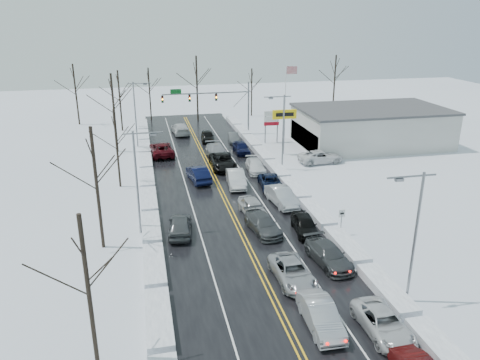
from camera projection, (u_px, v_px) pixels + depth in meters
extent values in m
plane|color=silver|center=(229.00, 207.00, 45.74)|extent=(160.00, 160.00, 0.00)
cube|color=black|center=(225.00, 199.00, 47.58)|extent=(14.00, 84.00, 0.01)
cube|color=white|center=(149.00, 205.00, 46.08)|extent=(1.56, 72.00, 0.68)
cube|color=white|center=(296.00, 193.00, 49.09)|extent=(1.56, 72.00, 0.68)
cylinder|color=slate|center=(248.00, 108.00, 71.80)|extent=(0.24, 0.24, 8.00)
cylinder|color=slate|center=(206.00, 93.00, 69.66)|extent=(13.00, 0.18, 0.18)
cylinder|color=slate|center=(241.00, 99.00, 71.09)|extent=(2.33, 0.10, 2.33)
cube|color=#0C591E|center=(176.00, 91.00, 68.63)|extent=(1.60, 0.08, 0.70)
cube|color=black|center=(216.00, 97.00, 70.18)|extent=(0.32, 0.25, 1.05)
sphere|color=#3F0705|center=(216.00, 95.00, 69.93)|extent=(0.20, 0.20, 0.20)
sphere|color=orange|center=(216.00, 97.00, 70.03)|extent=(0.22, 0.22, 0.22)
sphere|color=black|center=(216.00, 99.00, 70.13)|extent=(0.20, 0.20, 0.20)
cube|color=black|center=(190.00, 98.00, 69.39)|extent=(0.32, 0.25, 1.05)
sphere|color=#3F0705|center=(190.00, 96.00, 69.14)|extent=(0.20, 0.20, 0.20)
sphere|color=orange|center=(190.00, 98.00, 69.24)|extent=(0.22, 0.22, 0.22)
sphere|color=black|center=(190.00, 100.00, 69.34)|extent=(0.20, 0.20, 0.20)
cube|color=black|center=(162.00, 99.00, 68.60)|extent=(0.32, 0.25, 1.05)
sphere|color=#3F0705|center=(162.00, 97.00, 68.35)|extent=(0.20, 0.20, 0.20)
sphere|color=orange|center=(162.00, 99.00, 68.45)|extent=(0.22, 0.22, 0.22)
sphere|color=black|center=(163.00, 101.00, 68.55)|extent=(0.20, 0.20, 0.20)
cylinder|color=slate|center=(284.00, 134.00, 61.58)|extent=(0.20, 0.20, 5.60)
cube|color=yellow|center=(284.00, 114.00, 60.69)|extent=(3.20, 0.30, 1.20)
cube|color=black|center=(285.00, 115.00, 60.53)|extent=(2.40, 0.04, 0.50)
cylinder|color=slate|center=(265.00, 129.00, 67.18)|extent=(0.16, 0.16, 4.00)
cylinder|color=slate|center=(277.00, 129.00, 67.54)|extent=(0.16, 0.16, 4.00)
cube|color=white|center=(272.00, 113.00, 66.58)|extent=(2.20, 0.22, 0.70)
cube|color=white|center=(272.00, 119.00, 66.85)|extent=(2.20, 0.22, 0.70)
cube|color=#A10C1A|center=(271.00, 124.00, 67.09)|extent=(2.20, 0.22, 0.50)
cylinder|color=slate|center=(341.00, 223.00, 39.64)|extent=(0.08, 0.08, 2.20)
cube|color=white|center=(342.00, 213.00, 39.33)|extent=(0.55, 0.05, 0.70)
cube|color=black|center=(342.00, 214.00, 39.30)|extent=(0.35, 0.02, 0.15)
cylinder|color=silver|center=(285.00, 98.00, 74.58)|extent=(0.14, 0.14, 10.00)
cube|color=beige|center=(371.00, 127.00, 66.19)|extent=(20.00, 12.00, 5.00)
cube|color=#262628|center=(304.00, 137.00, 64.53)|extent=(0.10, 11.00, 2.80)
cube|color=#3F3F42|center=(373.00, 109.00, 65.29)|extent=(20.40, 12.40, 0.30)
cylinder|color=slate|center=(415.00, 240.00, 29.35)|extent=(0.18, 0.18, 9.00)
cylinder|color=slate|center=(412.00, 176.00, 27.73)|extent=(3.20, 0.12, 0.12)
cube|color=slate|center=(399.00, 180.00, 27.62)|extent=(0.50, 0.25, 0.18)
cylinder|color=slate|center=(283.00, 133.00, 55.09)|extent=(0.18, 0.18, 9.00)
cylinder|color=slate|center=(278.00, 97.00, 53.46)|extent=(3.20, 0.12, 0.12)
cube|color=slate|center=(271.00, 98.00, 53.36)|extent=(0.50, 0.25, 0.18)
cylinder|color=slate|center=(137.00, 184.00, 38.85)|extent=(0.18, 0.18, 9.00)
cylinder|color=slate|center=(143.00, 133.00, 37.55)|extent=(3.20, 0.12, 0.12)
cube|color=slate|center=(153.00, 134.00, 37.76)|extent=(0.50, 0.25, 0.18)
cylinder|color=slate|center=(135.00, 115.00, 64.59)|extent=(0.18, 0.18, 9.00)
cylinder|color=slate|center=(139.00, 83.00, 63.28)|extent=(3.20, 0.12, 0.12)
cube|color=slate|center=(145.00, 84.00, 63.49)|extent=(0.50, 0.25, 0.18)
cylinder|color=#2D231C|center=(89.00, 295.00, 23.65)|extent=(0.24, 0.24, 9.00)
cylinder|color=#2D231C|center=(97.00, 190.00, 36.25)|extent=(0.27, 0.27, 10.00)
cylinder|color=#2D231C|center=(117.00, 149.00, 49.57)|extent=(0.23, 0.23, 8.50)
cylinder|color=#2D231C|center=(114.00, 113.00, 61.96)|extent=(0.28, 0.28, 10.50)
cylinder|color=#2D231C|center=(120.00, 101.00, 73.24)|extent=(0.25, 0.25, 9.50)
cylinder|color=#2D231C|center=(76.00, 95.00, 77.24)|extent=(0.27, 0.27, 10.00)
cylinder|color=#2D231C|center=(150.00, 94.00, 80.71)|extent=(0.24, 0.24, 9.00)
cylinder|color=#2D231C|center=(197.00, 89.00, 80.11)|extent=(0.29, 0.29, 11.00)
cylinder|color=#2D231C|center=(252.00, 93.00, 83.90)|extent=(0.23, 0.23, 8.50)
cylinder|color=#2D231C|center=(334.00, 84.00, 87.18)|extent=(0.28, 0.28, 10.50)
imported|color=#A4A7AC|center=(320.00, 326.00, 28.39)|extent=(1.82, 4.88, 1.60)
imported|color=#A1A4A9|center=(292.00, 281.00, 33.21)|extent=(2.54, 5.24, 1.44)
imported|color=#424548|center=(263.00, 232.00, 40.58)|extent=(2.75, 5.34, 1.48)
imported|color=silver|center=(253.00, 215.00, 43.92)|extent=(2.36, 4.76, 1.56)
imported|color=silver|center=(236.00, 186.00, 51.21)|extent=(2.18, 5.26, 1.69)
imported|color=black|center=(223.00, 168.00, 57.02)|extent=(2.89, 6.14, 1.70)
imported|color=#95979C|center=(217.00, 158.00, 60.81)|extent=(2.64, 6.01, 1.72)
imported|color=black|center=(208.00, 141.00, 68.72)|extent=(2.17, 4.68, 1.55)
imported|color=silver|center=(382.00, 333.00, 27.81)|extent=(2.32, 4.97, 1.38)
imported|color=#3B3D3F|center=(328.00, 264.00, 35.45)|extent=(2.70, 5.38, 1.50)
imported|color=black|center=(304.00, 232.00, 40.44)|extent=(2.28, 4.70, 1.55)
imported|color=#AAACB2|center=(281.00, 204.00, 46.31)|extent=(2.37, 5.31, 1.69)
imported|color=black|center=(271.00, 188.00, 50.59)|extent=(2.63, 4.99, 1.34)
imported|color=white|center=(255.00, 171.00, 55.77)|extent=(2.33, 4.99, 1.41)
imported|color=black|center=(241.00, 153.00, 62.98)|extent=(1.85, 4.59, 1.56)
imported|color=#46494B|center=(233.00, 142.00, 68.36)|extent=(1.83, 4.14, 1.32)
imported|color=black|center=(199.00, 181.00, 52.69)|extent=(2.47, 5.36, 1.70)
imported|color=#460910|center=(162.00, 155.00, 62.11)|extent=(3.22, 6.28, 1.70)
imported|color=silver|center=(181.00, 134.00, 72.75)|extent=(2.75, 6.00, 1.70)
imported|color=#46494B|center=(181.00, 234.00, 40.20)|extent=(2.54, 5.07, 1.66)
imported|color=white|center=(320.00, 163.00, 59.00)|extent=(5.90, 3.05, 1.59)
imported|color=#9FA1A6|center=(328.00, 150.00, 64.42)|extent=(2.27, 5.36, 1.54)
imported|color=#47494C|center=(301.00, 142.00, 68.47)|extent=(1.98, 4.55, 1.53)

